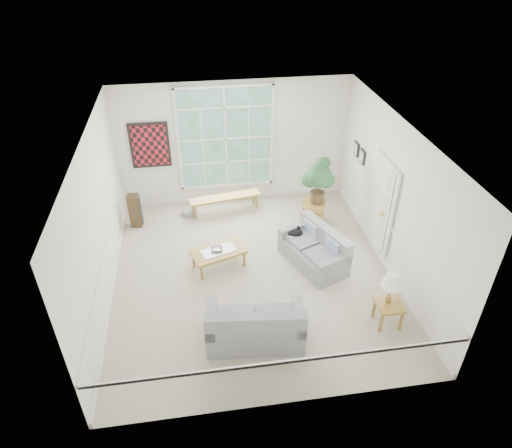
{
  "coord_description": "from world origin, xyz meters",
  "views": [
    {
      "loc": [
        -0.99,
        -6.98,
        5.97
      ],
      "look_at": [
        0.1,
        0.2,
        1.05
      ],
      "focal_mm": 32.0,
      "sensor_mm": 36.0,
      "label": 1
    }
  ],
  "objects_px": {
    "end_table": "(314,212)",
    "coffee_table": "(219,258)",
    "loveseat_front": "(255,321)",
    "loveseat_right": "(313,248)",
    "side_table": "(387,313)"
  },
  "relations": [
    {
      "from": "coffee_table",
      "to": "loveseat_front",
      "type": "bearing_deg",
      "value": -96.69
    },
    {
      "from": "loveseat_front",
      "to": "end_table",
      "type": "height_order",
      "value": "loveseat_front"
    },
    {
      "from": "loveseat_front",
      "to": "coffee_table",
      "type": "bearing_deg",
      "value": 108.61
    },
    {
      "from": "loveseat_right",
      "to": "end_table",
      "type": "distance_m",
      "value": 1.57
    },
    {
      "from": "loveseat_right",
      "to": "end_table",
      "type": "xyz_separation_m",
      "value": [
        0.41,
        1.51,
        -0.15
      ]
    },
    {
      "from": "loveseat_front",
      "to": "side_table",
      "type": "xyz_separation_m",
      "value": [
        2.34,
        0.02,
        -0.21
      ]
    },
    {
      "from": "end_table",
      "to": "coffee_table",
      "type": "bearing_deg",
      "value": -150.56
    },
    {
      "from": "loveseat_front",
      "to": "coffee_table",
      "type": "xyz_separation_m",
      "value": [
        -0.44,
        2.04,
        -0.24
      ]
    },
    {
      "from": "end_table",
      "to": "side_table",
      "type": "distance_m",
      "value": 3.36
    },
    {
      "from": "side_table",
      "to": "loveseat_front",
      "type": "bearing_deg",
      "value": -179.51
    },
    {
      "from": "loveseat_right",
      "to": "coffee_table",
      "type": "xyz_separation_m",
      "value": [
        -1.92,
        0.19,
        -0.2
      ]
    },
    {
      "from": "loveseat_right",
      "to": "side_table",
      "type": "distance_m",
      "value": 2.03
    },
    {
      "from": "coffee_table",
      "to": "end_table",
      "type": "relative_size",
      "value": 2.1
    },
    {
      "from": "end_table",
      "to": "side_table",
      "type": "relative_size",
      "value": 1.12
    },
    {
      "from": "end_table",
      "to": "loveseat_front",
      "type": "bearing_deg",
      "value": -119.33
    }
  ]
}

